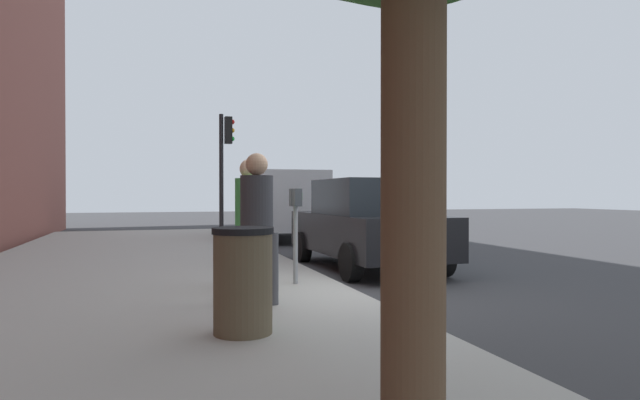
% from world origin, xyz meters
% --- Properties ---
extents(ground_plane, '(80.00, 80.00, 0.00)m').
position_xyz_m(ground_plane, '(0.00, 0.00, 0.00)').
color(ground_plane, '#38383A').
rests_on(ground_plane, ground).
extents(sidewalk_slab, '(28.00, 6.00, 0.15)m').
position_xyz_m(sidewalk_slab, '(0.00, 3.00, 0.07)').
color(sidewalk_slab, '#A8A59E').
rests_on(sidewalk_slab, ground_plane).
extents(parking_meter, '(0.36, 0.12, 1.41)m').
position_xyz_m(parking_meter, '(0.60, 0.66, 1.17)').
color(parking_meter, gray).
rests_on(parking_meter, sidewalk_slab).
extents(pedestrian_at_meter, '(0.54, 0.40, 1.82)m').
position_xyz_m(pedestrian_at_meter, '(0.40, 1.39, 1.23)').
color(pedestrian_at_meter, tan).
rests_on(pedestrian_at_meter, sidewalk_slab).
extents(pedestrian_bystander, '(0.40, 0.49, 1.82)m').
position_xyz_m(pedestrian_bystander, '(-0.69, 1.48, 1.24)').
color(pedestrian_bystander, '#47474C').
rests_on(pedestrian_bystander, sidewalk_slab).
extents(parked_sedan_near, '(4.43, 2.03, 1.77)m').
position_xyz_m(parked_sedan_near, '(2.78, -1.35, 0.89)').
color(parked_sedan_near, black).
rests_on(parked_sedan_near, ground_plane).
extents(parked_van_far, '(5.26, 2.25, 2.18)m').
position_xyz_m(parked_van_far, '(10.26, -1.35, 1.26)').
color(parked_van_far, silver).
rests_on(parked_van_far, ground_plane).
extents(traffic_signal, '(0.24, 0.44, 3.60)m').
position_xyz_m(traffic_signal, '(8.36, 0.72, 2.58)').
color(traffic_signal, black).
rests_on(traffic_signal, sidewalk_slab).
extents(trash_bin, '(0.59, 0.59, 1.01)m').
position_xyz_m(trash_bin, '(-2.05, 1.87, 0.66)').
color(trash_bin, brown).
rests_on(trash_bin, sidewalk_slab).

